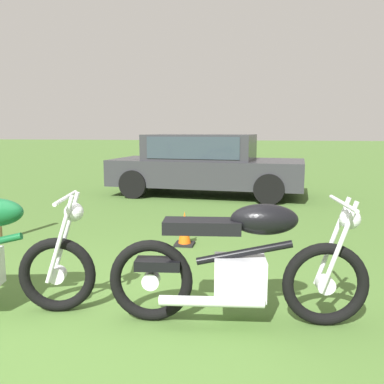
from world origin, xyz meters
name	(u,v)px	position (x,y,z in m)	size (l,w,h in m)	color
ground_plane	(90,329)	(0.00, 0.00, 0.00)	(120.00, 120.00, 0.00)	#476B2D
motorcycle_black	(240,264)	(1.14, 0.31, 0.49)	(2.04, 0.68, 1.02)	black
car_charcoal	(204,161)	(-0.10, 6.76, 0.80)	(4.56, 2.23, 1.43)	#2D2D33
traffic_cone	(185,230)	(0.27, 2.44, 0.21)	(0.25, 0.25, 0.46)	#EA590F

